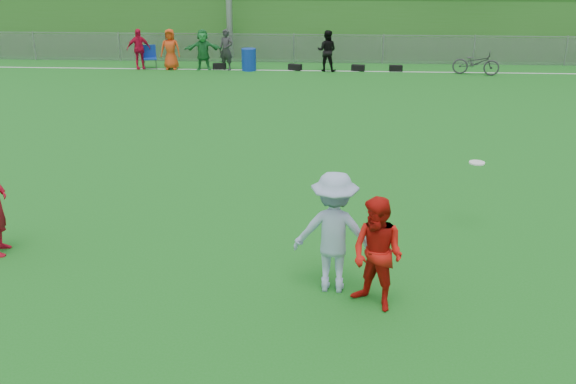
# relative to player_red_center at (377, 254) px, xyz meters

# --- Properties ---
(ground) EXTENTS (120.00, 120.00, 0.00)m
(ground) POSITION_rel_player_red_center_xyz_m (-2.35, 0.92, -0.85)
(ground) COLOR #166B19
(ground) RESTS_ON ground
(sideline_far) EXTENTS (60.00, 0.10, 0.01)m
(sideline_far) POSITION_rel_player_red_center_xyz_m (-2.35, 18.92, -0.85)
(sideline_far) COLOR white
(sideline_far) RESTS_ON ground
(fence) EXTENTS (58.00, 0.06, 1.30)m
(fence) POSITION_rel_player_red_center_xyz_m (-2.35, 20.92, -0.20)
(fence) COLOR gray
(fence) RESTS_ON ground
(berm) EXTENTS (120.00, 18.00, 3.00)m
(berm) POSITION_rel_player_red_center_xyz_m (-2.35, 31.92, 0.65)
(berm) COLOR #215A19
(berm) RESTS_ON ground
(spectator_row) EXTENTS (9.03, 0.80, 1.69)m
(spectator_row) POSITION_rel_player_red_center_xyz_m (-5.57, 18.92, -0.00)
(spectator_row) COLOR red
(spectator_row) RESTS_ON ground
(gear_bags) EXTENTS (8.06, 0.46, 0.26)m
(gear_bags) POSITION_rel_player_red_center_xyz_m (-1.26, 19.02, -0.72)
(gear_bags) COLOR black
(gear_bags) RESTS_ON ground
(player_red_center) EXTENTS (1.05, 1.02, 1.70)m
(player_red_center) POSITION_rel_player_red_center_xyz_m (0.00, 0.00, 0.00)
(player_red_center) COLOR red
(player_red_center) RESTS_ON ground
(player_blue) EXTENTS (1.28, 0.80, 1.90)m
(player_blue) POSITION_rel_player_red_center_xyz_m (-0.62, 0.50, 0.10)
(player_blue) COLOR #93ABCC
(player_blue) RESTS_ON ground
(frisbee) EXTENTS (0.29, 0.29, 0.03)m
(frisbee) POSITION_rel_player_red_center_xyz_m (1.98, 2.95, 0.44)
(frisbee) COLOR white
(frisbee) RESTS_ON ground
(recycling_bin) EXTENTS (0.68, 0.68, 0.92)m
(recycling_bin) POSITION_rel_player_red_center_xyz_m (-4.14, 18.85, -0.39)
(recycling_bin) COLOR #0E319E
(recycling_bin) RESTS_ON ground
(camp_chair) EXTENTS (0.68, 0.69, 0.98)m
(camp_chair) POSITION_rel_player_red_center_xyz_m (-8.43, 19.01, -0.56)
(camp_chair) COLOR #0E319A
(camp_chair) RESTS_ON ground
(bicycle) EXTENTS (1.97, 1.08, 0.98)m
(bicycle) POSITION_rel_player_red_center_xyz_m (5.26, 18.46, -0.36)
(bicycle) COLOR #2D2D2F
(bicycle) RESTS_ON ground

